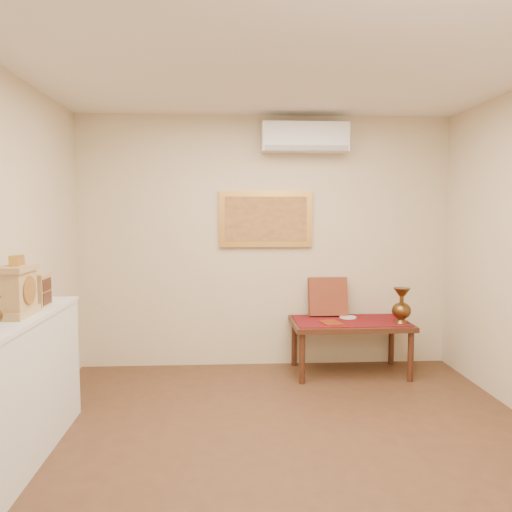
{
  "coord_description": "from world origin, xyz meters",
  "views": [
    {
      "loc": [
        -0.41,
        -3.13,
        1.67
      ],
      "look_at": [
        -0.17,
        1.15,
        1.3
      ],
      "focal_mm": 35.0,
      "sensor_mm": 36.0,
      "label": 1
    }
  ],
  "objects": [
    {
      "name": "floor",
      "position": [
        0.0,
        0.0,
        0.0
      ],
      "size": [
        4.5,
        4.5,
        0.0
      ],
      "primitive_type": "plane",
      "color": "brown",
      "rests_on": "ground"
    },
    {
      "name": "ceiling",
      "position": [
        0.0,
        0.0,
        2.7
      ],
      "size": [
        4.5,
        4.5,
        0.0
      ],
      "primitive_type": "plane",
      "rotation": [
        3.14,
        0.0,
        0.0
      ],
      "color": "silver",
      "rests_on": "ground"
    },
    {
      "name": "wall_back",
      "position": [
        0.0,
        2.25,
        1.35
      ],
      "size": [
        4.0,
        0.02,
        2.7
      ],
      "primitive_type": "cube",
      "color": "beige",
      "rests_on": "ground"
    },
    {
      "name": "wall_front",
      "position": [
        0.0,
        -2.25,
        1.35
      ],
      "size": [
        4.0,
        0.02,
        2.7
      ],
      "primitive_type": "cube",
      "color": "beige",
      "rests_on": "ground"
    },
    {
      "name": "table_cloth",
      "position": [
        0.85,
        1.88,
        0.55
      ],
      "size": [
        1.14,
        0.59,
        0.01
      ],
      "primitive_type": "cube",
      "color": "maroon",
      "rests_on": "low_table"
    },
    {
      "name": "brass_urn_tall",
      "position": [
        1.34,
        1.74,
        0.77
      ],
      "size": [
        0.19,
        0.19,
        0.43
      ],
      "primitive_type": null,
      "color": "brown",
      "rests_on": "table_cloth"
    },
    {
      "name": "plate",
      "position": [
        0.86,
        2.0,
        0.56
      ],
      "size": [
        0.18,
        0.18,
        0.01
      ],
      "primitive_type": "cylinder",
      "color": "silver",
      "rests_on": "table_cloth"
    },
    {
      "name": "menu",
      "position": [
        0.63,
        1.76,
        0.56
      ],
      "size": [
        0.23,
        0.28,
        0.01
      ],
      "primitive_type": "cube",
      "rotation": [
        0.0,
        0.0,
        0.23
      ],
      "color": "maroon",
      "rests_on": "table_cloth"
    },
    {
      "name": "cushion",
      "position": [
        0.67,
        2.14,
        0.76
      ],
      "size": [
        0.41,
        0.18,
        0.43
      ],
      "primitive_type": "cube",
      "rotation": [
        -0.21,
        0.0,
        0.0
      ],
      "color": "#5B1216",
      "rests_on": "table_cloth"
    },
    {
      "name": "display_ledge",
      "position": [
        -1.82,
        0.0,
        0.49
      ],
      "size": [
        0.37,
        2.02,
        0.98
      ],
      "color": "silver",
      "rests_on": "floor"
    },
    {
      "name": "mantel_clock",
      "position": [
        -1.8,
        0.23,
        1.15
      ],
      "size": [
        0.17,
        0.36,
        0.41
      ],
      "color": "tan",
      "rests_on": "display_ledge"
    },
    {
      "name": "wooden_chest",
      "position": [
        -1.82,
        0.59,
        1.1
      ],
      "size": [
        0.16,
        0.21,
        0.24
      ],
      "color": "tan",
      "rests_on": "display_ledge"
    },
    {
      "name": "low_table",
      "position": [
        0.85,
        1.88,
        0.48
      ],
      "size": [
        1.2,
        0.7,
        0.55
      ],
      "color": "#432114",
      "rests_on": "floor"
    },
    {
      "name": "painting",
      "position": [
        0.0,
        2.22,
        1.6
      ],
      "size": [
        1.0,
        0.06,
        0.6
      ],
      "color": "gold",
      "rests_on": "wall_back"
    },
    {
      "name": "ac_unit",
      "position": [
        0.4,
        2.12,
        2.45
      ],
      "size": [
        0.9,
        0.25,
        0.3
      ],
      "color": "silver",
      "rests_on": "wall_back"
    }
  ]
}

